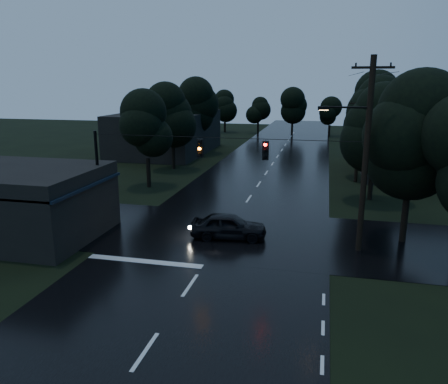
% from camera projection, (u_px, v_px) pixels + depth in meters
% --- Properties ---
extents(ground, '(160.00, 160.00, 0.00)m').
position_uv_depth(ground, '(145.00, 352.00, 14.54)').
color(ground, black).
rests_on(ground, ground).
extents(main_road, '(12.00, 120.00, 0.02)m').
position_uv_depth(main_road, '(266.00, 173.00, 42.85)').
color(main_road, black).
rests_on(main_road, ground).
extents(cross_street, '(60.00, 9.00, 0.02)m').
position_uv_depth(cross_street, '(226.00, 233.00, 25.86)').
color(cross_street, black).
rests_on(cross_street, ground).
extents(building_far_right, '(10.00, 14.00, 4.40)m').
position_uv_depth(building_far_right, '(413.00, 150.00, 43.01)').
color(building_far_right, black).
rests_on(building_far_right, ground).
extents(building_far_left, '(10.00, 16.00, 5.00)m').
position_uv_depth(building_far_left, '(167.00, 133.00, 54.75)').
color(building_far_left, black).
rests_on(building_far_left, ground).
extents(utility_pole_main, '(3.50, 0.30, 10.00)m').
position_uv_depth(utility_pole_main, '(364.00, 153.00, 22.00)').
color(utility_pole_main, black).
rests_on(utility_pole_main, ground).
extents(utility_pole_far, '(2.00, 0.30, 7.50)m').
position_uv_depth(utility_pole_far, '(359.00, 139.00, 38.19)').
color(utility_pole_far, black).
rests_on(utility_pole_far, ground).
extents(anchor_pole_left, '(0.18, 0.18, 6.00)m').
position_uv_depth(anchor_pole_left, '(99.00, 181.00, 25.83)').
color(anchor_pole_left, black).
rests_on(anchor_pole_left, ground).
extents(span_signals, '(15.00, 0.37, 1.12)m').
position_uv_depth(span_signals, '(231.00, 148.00, 23.50)').
color(span_signals, black).
rests_on(span_signals, ground).
extents(tree_corner_near, '(4.48, 4.48, 9.44)m').
position_uv_depth(tree_corner_near, '(413.00, 135.00, 23.13)').
color(tree_corner_near, black).
rests_on(tree_corner_near, ground).
extents(tree_left_a, '(3.92, 3.92, 8.26)m').
position_uv_depth(tree_left_a, '(146.00, 125.00, 35.99)').
color(tree_left_a, black).
rests_on(tree_left_a, ground).
extents(tree_left_b, '(4.20, 4.20, 8.85)m').
position_uv_depth(tree_left_b, '(172.00, 114.00, 43.58)').
color(tree_left_b, black).
rests_on(tree_left_b, ground).
extents(tree_left_c, '(4.48, 4.48, 9.44)m').
position_uv_depth(tree_left_c, '(195.00, 105.00, 53.06)').
color(tree_left_c, black).
rests_on(tree_left_c, ground).
extents(tree_right_a, '(4.20, 4.20, 8.85)m').
position_uv_depth(tree_right_a, '(376.00, 125.00, 31.94)').
color(tree_right_a, black).
rests_on(tree_right_a, ground).
extents(tree_right_b, '(4.48, 4.48, 9.44)m').
position_uv_depth(tree_right_b, '(374.00, 113.00, 39.27)').
color(tree_right_b, black).
rests_on(tree_right_b, ground).
extents(tree_right_c, '(4.76, 4.76, 10.03)m').
position_uv_depth(tree_right_c, '(371.00, 103.00, 48.48)').
color(tree_right_c, black).
rests_on(tree_right_c, ground).
extents(car, '(4.47, 2.23, 1.46)m').
position_uv_depth(car, '(229.00, 226.00, 24.93)').
color(car, black).
rests_on(car, ground).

